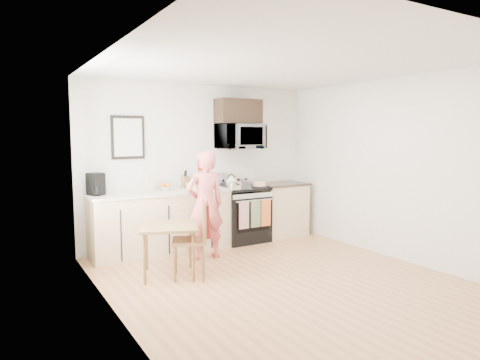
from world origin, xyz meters
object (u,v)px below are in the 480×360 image
dining_table (168,231)px  chair (200,229)px  cake (259,184)px  range (243,215)px  microwave (240,137)px  person (205,205)px

dining_table → chair: 0.40m
dining_table → cake: size_ratio=2.91×
range → chair: (-1.42, -1.30, 0.19)m
microwave → cake: size_ratio=2.81×
range → microwave: bearing=90.1°
range → person: person is taller
chair → cake: (1.64, 1.14, 0.35)m
chair → person: bearing=83.6°
microwave → cake: microwave is taller
microwave → chair: 2.30m
chair → cake: 2.03m
dining_table → cake: cake is taller
microwave → cake: 0.86m
person → chair: person is taller
chair → dining_table: bearing=167.6°
microwave → dining_table: microwave is taller
cake → person: bearing=-160.4°
range → person: (-1.00, -0.59, 0.35)m
person → chair: bearing=62.3°
dining_table → person: bearing=32.2°
microwave → person: size_ratio=0.48×
range → microwave: size_ratio=1.53×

